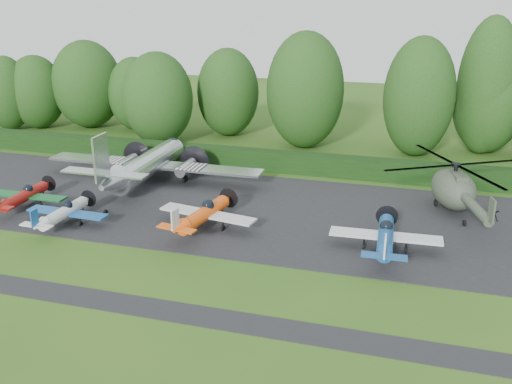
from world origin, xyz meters
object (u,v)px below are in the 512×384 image
(transport_plane, at_px, (147,165))
(light_plane_orange, at_px, (204,214))
(light_plane_white, at_px, (64,213))
(helicopter, at_px, (454,186))
(light_plane_blue, at_px, (386,236))
(light_plane_red, at_px, (25,196))

(transport_plane, bearing_deg, light_plane_orange, -43.35)
(transport_plane, distance_m, light_plane_orange, 12.13)
(light_plane_white, relative_size, light_plane_orange, 0.85)
(light_plane_white, xyz_separation_m, helicopter, (28.53, 11.46, 1.09))
(light_plane_orange, relative_size, light_plane_blue, 1.01)
(light_plane_red, distance_m, light_plane_white, 5.76)
(light_plane_blue, distance_m, helicopter, 10.63)
(light_plane_red, relative_size, light_plane_blue, 0.87)
(light_plane_blue, bearing_deg, light_plane_red, -178.33)
(transport_plane, xyz_separation_m, light_plane_orange, (8.77, -8.35, -0.65))
(light_plane_red, height_order, helicopter, helicopter)
(light_plane_red, relative_size, light_plane_orange, 0.86)
(transport_plane, xyz_separation_m, light_plane_white, (-1.74, -10.66, -0.83))
(light_plane_red, bearing_deg, helicopter, 16.06)
(transport_plane, bearing_deg, light_plane_white, -99.03)
(light_plane_white, xyz_separation_m, light_plane_blue, (23.88, 1.95, 0.17))
(light_plane_red, height_order, light_plane_blue, light_plane_blue)
(light_plane_red, relative_size, light_plane_white, 1.01)
(light_plane_white, bearing_deg, transport_plane, 79.04)
(helicopter, bearing_deg, light_plane_blue, -100.99)
(transport_plane, height_order, helicopter, transport_plane)
(transport_plane, relative_size, light_plane_white, 3.04)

